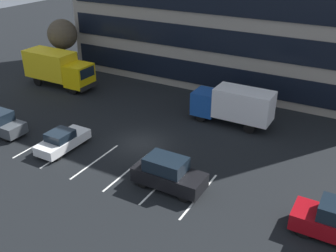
% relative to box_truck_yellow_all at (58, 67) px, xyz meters
% --- Properties ---
extents(ground_plane, '(120.00, 120.00, 0.00)m').
position_rel_box_truck_yellow_all_xyz_m(ground_plane, '(14.74, -6.48, -2.08)').
color(ground_plane, black).
extents(lot_markings, '(14.14, 5.40, 0.01)m').
position_rel_box_truck_yellow_all_xyz_m(lot_markings, '(14.74, -10.39, -2.08)').
color(lot_markings, silver).
rests_on(lot_markings, ground_plane).
extents(box_truck_yellow_all, '(7.98, 2.64, 3.70)m').
position_rel_box_truck_yellow_all_xyz_m(box_truck_yellow_all, '(0.00, 0.00, 0.00)').
color(box_truck_yellow_all, yellow).
rests_on(box_truck_yellow_all, ground_plane).
extents(box_truck_blue, '(7.05, 2.34, 3.27)m').
position_rel_box_truck_yellow_all_xyz_m(box_truck_blue, '(19.69, 0.45, -0.24)').
color(box_truck_blue, '#194799').
rests_on(box_truck_blue, ground_plane).
extents(sedan_white, '(1.85, 4.41, 1.58)m').
position_rel_box_truck_yellow_all_xyz_m(sedan_white, '(10.06, -10.20, -1.34)').
color(sedan_white, white).
rests_on(sedan_white, ground_plane).
extents(suv_black, '(4.74, 2.01, 2.14)m').
position_rel_box_truck_yellow_all_xyz_m(suv_black, '(19.55, -10.53, -1.05)').
color(suv_black, black).
rests_on(suv_black, ground_plane).
extents(suv_charcoal, '(4.34, 1.84, 1.96)m').
position_rel_box_truck_yellow_all_xyz_m(suv_charcoal, '(3.71, -10.74, -1.13)').
color(suv_charcoal, '#474C51').
rests_on(suv_charcoal, ground_plane).
extents(bare_tree, '(3.36, 3.36, 6.30)m').
position_rel_box_truck_yellow_all_xyz_m(bare_tree, '(-2.26, 3.53, 2.52)').
color(bare_tree, '#473323').
rests_on(bare_tree, ground_plane).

